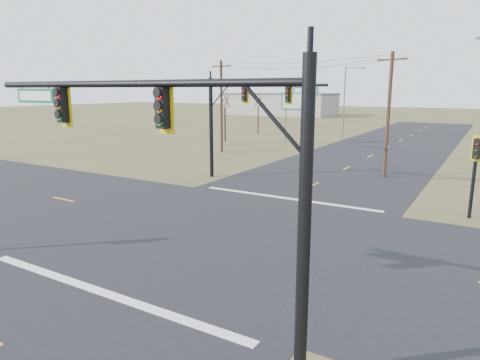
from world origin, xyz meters
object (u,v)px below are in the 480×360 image
(streetlight_c, at_px, (346,100))
(bare_tree_a, at_px, (225,99))
(mast_arm_far, at_px, (242,107))
(bare_tree_b, at_px, (258,100))
(mast_arm_near, at_px, (177,142))
(pedestal_signal_ne, at_px, (476,158))
(utility_pole_far, at_px, (221,106))
(utility_pole_near, at_px, (388,114))
(highway_sign, at_px, (295,108))

(streetlight_c, bearing_deg, bare_tree_a, -146.65)
(mast_arm_far, bearing_deg, bare_tree_b, 115.45)
(mast_arm_near, bearing_deg, pedestal_signal_ne, 76.11)
(pedestal_signal_ne, distance_m, utility_pole_far, 28.78)
(mast_arm_far, bearing_deg, pedestal_signal_ne, -9.37)
(utility_pole_near, distance_m, highway_sign, 21.42)
(mast_arm_far, relative_size, highway_sign, 1.47)
(pedestal_signal_ne, distance_m, utility_pole_near, 11.23)
(mast_arm_far, bearing_deg, utility_pole_far, 128.17)
(highway_sign, xyz_separation_m, streetlight_c, (4.16, 7.18, 0.95))
(pedestal_signal_ne, relative_size, streetlight_c, 0.46)
(pedestal_signal_ne, height_order, bare_tree_b, bare_tree_b)
(pedestal_signal_ne, bearing_deg, utility_pole_far, 162.66)
(pedestal_signal_ne, relative_size, bare_tree_b, 0.69)
(utility_pole_far, height_order, highway_sign, utility_pole_far)
(utility_pole_far, distance_m, bare_tree_b, 19.91)
(mast_arm_near, xyz_separation_m, pedestal_signal_ne, (6.28, 16.73, -2.22))
(utility_pole_far, bearing_deg, pedestal_signal_ne, -29.05)
(highway_sign, bearing_deg, mast_arm_near, -90.60)
(bare_tree_b, bearing_deg, highway_sign, -40.47)
(bare_tree_a, bearing_deg, streetlight_c, 36.05)
(mast_arm_near, distance_m, utility_pole_far, 36.00)
(mast_arm_near, bearing_deg, utility_pole_near, 97.16)
(pedestal_signal_ne, bearing_deg, bare_tree_b, 144.84)
(streetlight_c, bearing_deg, bare_tree_b, 172.47)
(utility_pole_far, xyz_separation_m, bare_tree_b, (-5.80, 19.05, 0.11))
(utility_pole_near, bearing_deg, pedestal_signal_ne, -54.19)
(mast_arm_near, relative_size, utility_pole_far, 1.11)
(mast_arm_near, xyz_separation_m, mast_arm_far, (-9.26, 18.99, 0.03))
(utility_pole_near, xyz_separation_m, bare_tree_a, (-23.56, 13.29, 0.57))
(streetlight_c, bearing_deg, mast_arm_far, -89.96)
(utility_pole_near, height_order, utility_pole_far, utility_pole_far)
(streetlight_c, xyz_separation_m, bare_tree_a, (-13.10, -9.53, 0.07))
(pedestal_signal_ne, height_order, utility_pole_far, utility_pole_far)
(bare_tree_b, bearing_deg, bare_tree_a, -85.43)
(utility_pole_far, height_order, streetlight_c, utility_pole_far)
(utility_pole_far, xyz_separation_m, bare_tree_a, (-4.95, 8.34, 0.46))
(bare_tree_b, bearing_deg, streetlight_c, -4.83)
(mast_arm_near, relative_size, streetlight_c, 1.12)
(utility_pole_far, relative_size, highway_sign, 1.52)
(streetlight_c, bearing_deg, pedestal_signal_ne, -64.65)
(mast_arm_near, bearing_deg, bare_tree_b, 123.05)
(utility_pole_near, bearing_deg, mast_arm_far, -143.32)
(mast_arm_near, distance_m, bare_tree_a, 45.69)
(mast_arm_near, height_order, mast_arm_far, mast_arm_far)
(mast_arm_near, height_order, pedestal_signal_ne, mast_arm_near)
(mast_arm_far, distance_m, highway_sign, 23.09)
(utility_pole_near, bearing_deg, highway_sign, 133.08)
(mast_arm_far, bearing_deg, bare_tree_a, 124.82)
(mast_arm_near, bearing_deg, bare_tree_a, 128.05)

